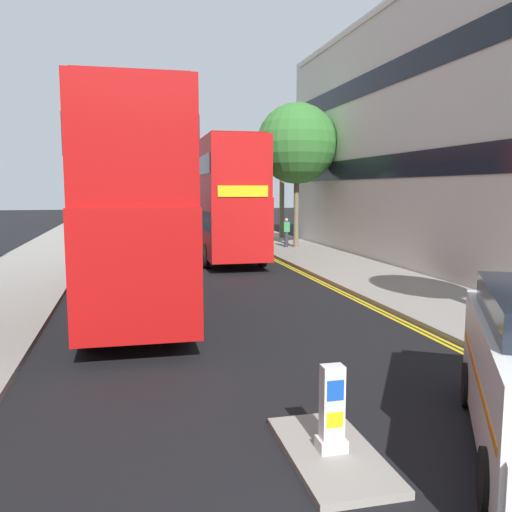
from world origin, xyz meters
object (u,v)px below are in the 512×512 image
(double_decker_bus_oncoming, at_px, (221,196))
(pedestrian_far, at_px, (286,232))
(keep_left_bollard, at_px, (332,412))
(double_decker_bus_away, at_px, (135,202))

(double_decker_bus_oncoming, bearing_deg, pedestrian_far, 33.02)
(double_decker_bus_oncoming, distance_m, pedestrian_far, 5.33)
(keep_left_bollard, xyz_separation_m, double_decker_bus_away, (-2.24, 9.49, 2.42))
(double_decker_bus_oncoming, bearing_deg, keep_left_bollard, -95.67)
(keep_left_bollard, distance_m, double_decker_bus_oncoming, 20.14)
(keep_left_bollard, distance_m, pedestrian_far, 23.39)
(keep_left_bollard, bearing_deg, double_decker_bus_away, 103.28)
(keep_left_bollard, relative_size, double_decker_bus_away, 0.10)
(keep_left_bollard, relative_size, double_decker_bus_oncoming, 0.10)
(keep_left_bollard, relative_size, pedestrian_far, 0.69)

